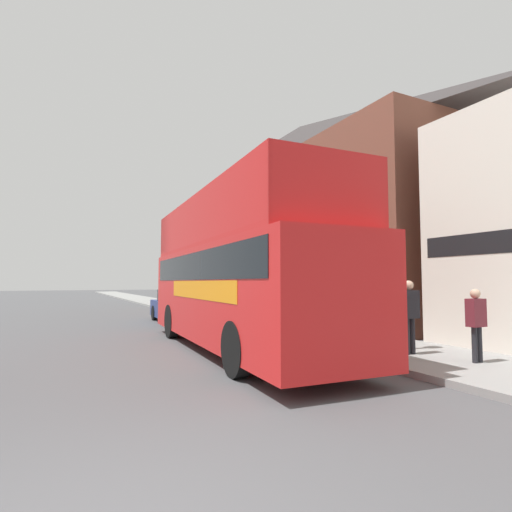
{
  "coord_description": "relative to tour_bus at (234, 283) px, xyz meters",
  "views": [
    {
      "loc": [
        -0.21,
        -2.87,
        1.84
      ],
      "look_at": [
        5.53,
        8.59,
        2.67
      ],
      "focal_mm": 28.0,
      "sensor_mm": 36.0,
      "label": 1
    }
  ],
  "objects": [
    {
      "name": "lamp_post_second",
      "position": [
        2.31,
        7.3,
        1.63
      ],
      "size": [
        0.35,
        0.35,
        4.79
      ],
      "color": "black",
      "rests_on": "sidewalk"
    },
    {
      "name": "brick_terrace_rear",
      "position": [
        8.08,
        9.06,
        3.64
      ],
      "size": [
        6.0,
        20.13,
        10.89
      ],
      "color": "brown",
      "rests_on": "ground_plane"
    },
    {
      "name": "lamp_post_nearest",
      "position": [
        2.44,
        -2.63,
        1.54
      ],
      "size": [
        0.35,
        0.35,
        4.64
      ],
      "color": "black",
      "rests_on": "sidewalk"
    },
    {
      "name": "pedestrian_third",
      "position": [
        3.11,
        -3.24,
        -0.62
      ],
      "size": [
        0.45,
        0.25,
        1.73
      ],
      "color": "#232328",
      "rests_on": "sidewalk"
    },
    {
      "name": "ground_plane",
      "position": [
        -4.18,
        13.76,
        -1.81
      ],
      "size": [
        144.0,
        144.0,
        0.0
      ],
      "primitive_type": "plane",
      "color": "#4C4C4F"
    },
    {
      "name": "parked_car_ahead_of_bus",
      "position": [
        0.62,
        7.91,
        -1.1
      ],
      "size": [
        1.95,
        4.45,
        1.48
      ],
      "rotation": [
        0.0,
        0.0,
        -0.04
      ],
      "color": "navy",
      "rests_on": "ground_plane"
    },
    {
      "name": "tour_bus",
      "position": [
        0.0,
        0.0,
        0.0
      ],
      "size": [
        2.91,
        10.05,
        4.13
      ],
      "rotation": [
        0.0,
        0.0,
        -0.05
      ],
      "color": "red",
      "rests_on": "ground_plane"
    },
    {
      "name": "sidewalk",
      "position": [
        3.41,
        10.76,
        -1.74
      ],
      "size": [
        3.33,
        108.0,
        0.14
      ],
      "color": "gray",
      "rests_on": "ground_plane"
    },
    {
      "name": "pedestrian_second",
      "position": [
        3.61,
        -4.57,
        -0.73
      ],
      "size": [
        0.41,
        0.22,
        1.55
      ],
      "color": "#232328",
      "rests_on": "sidewalk"
    }
  ]
}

